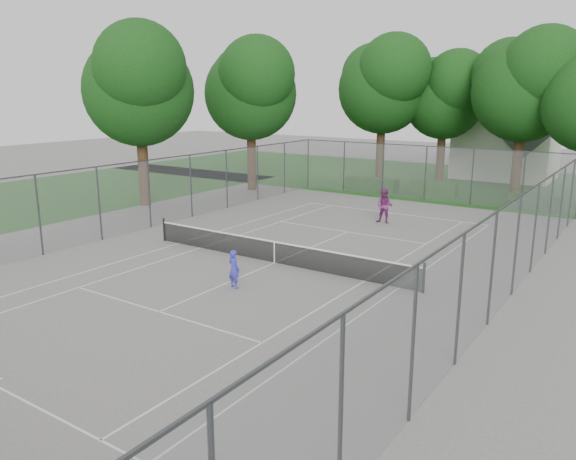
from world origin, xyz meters
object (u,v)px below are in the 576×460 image
Objects in this scene: house at (507,132)px; woman_player at (385,206)px; girl_player at (234,269)px; tennis_net at (274,251)px.

woman_player is (-1.26, -20.56, -2.78)m from house.
girl_player is at bearing -92.40° from house.
house is at bearing 86.31° from tennis_net.
girl_player is at bearing -94.85° from woman_player.
tennis_net is 9.15× the size of girl_player.
tennis_net is at bearing -98.37° from woman_player.
girl_player is at bearing -80.66° from tennis_net.
woman_player is at bearing 85.89° from tennis_net.
tennis_net is 30.06m from house.
house is 33.24m from girl_player.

